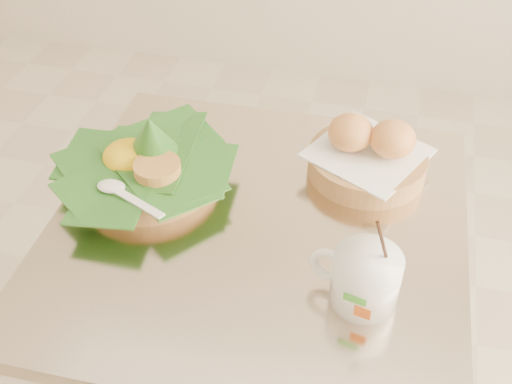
% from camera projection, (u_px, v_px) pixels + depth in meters
% --- Properties ---
extents(cafe_table, '(0.72, 0.72, 0.75)m').
position_uv_depth(cafe_table, '(257.00, 307.00, 1.24)').
color(cafe_table, gray).
rests_on(cafe_table, floor).
extents(rice_basket, '(0.31, 0.31, 0.16)m').
position_uv_depth(rice_basket, '(146.00, 163.00, 1.15)').
color(rice_basket, tan).
rests_on(rice_basket, cafe_table).
extents(bread_basket, '(0.25, 0.25, 0.11)m').
position_uv_depth(bread_basket, '(368.00, 154.00, 1.17)').
color(bread_basket, tan).
rests_on(bread_basket, cafe_table).
extents(coffee_mug, '(0.14, 0.11, 0.18)m').
position_uv_depth(coffee_mug, '(364.00, 277.00, 0.94)').
color(coffee_mug, white).
rests_on(coffee_mug, cafe_table).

